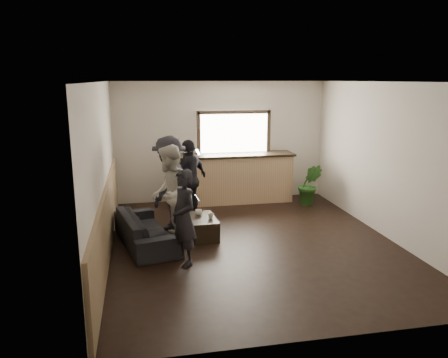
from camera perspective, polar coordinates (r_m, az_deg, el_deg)
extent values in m
cube|color=black|center=(7.85, 3.71, -8.33)|extent=(5.00, 6.00, 0.01)
cube|color=silver|center=(7.32, 4.03, 12.55)|extent=(5.00, 6.00, 0.01)
cube|color=beige|center=(10.35, -0.40, 4.91)|extent=(5.00, 0.01, 2.80)
cube|color=beige|center=(4.72, 13.26, -5.26)|extent=(5.00, 0.01, 2.80)
cube|color=beige|center=(7.24, -15.63, 0.94)|extent=(0.01, 6.00, 2.80)
cube|color=beige|center=(8.45, 20.50, 2.26)|extent=(0.01, 6.00, 2.80)
cube|color=#8F7251|center=(7.46, -15.00, -5.45)|extent=(0.06, 5.90, 1.10)
cube|color=tan|center=(10.26, 1.59, 0.00)|extent=(2.60, 0.60, 1.10)
cube|color=black|center=(10.14, 1.61, 3.17)|extent=(2.70, 0.68, 0.05)
cube|color=white|center=(10.34, 1.28, 6.02)|extent=(1.60, 0.06, 0.90)
cube|color=#3F3326|center=(10.27, 1.33, 8.71)|extent=(1.72, 0.08, 0.08)
cube|color=#3F3326|center=(10.17, -3.33, 5.88)|extent=(0.08, 0.08, 1.06)
cube|color=#3F3326|center=(10.53, 5.82, 6.08)|extent=(0.08, 0.08, 1.06)
imported|color=black|center=(7.83, -10.29, -6.47)|extent=(1.13, 1.98, 0.55)
cube|color=black|center=(8.09, -2.80, -6.27)|extent=(0.51, 0.86, 0.37)
imported|color=silver|center=(8.16, -3.33, -4.36)|extent=(0.18, 0.18, 0.10)
imported|color=silver|center=(7.94, -1.75, -4.85)|extent=(0.14, 0.14, 0.10)
imported|color=#2D6623|center=(10.20, 11.14, -0.71)|extent=(0.64, 0.58, 0.96)
imported|color=black|center=(6.80, -5.26, -5.03)|extent=(0.54, 0.64, 1.51)
cube|color=black|center=(6.81, -3.67, -2.39)|extent=(0.11, 0.10, 0.12)
cube|color=white|center=(6.80, -3.66, -2.37)|extent=(0.09, 0.09, 0.11)
imported|color=beige|center=(7.71, -7.13, -2.00)|extent=(0.80, 0.95, 1.74)
cube|color=black|center=(7.66, -5.52, -1.19)|extent=(0.10, 0.09, 0.12)
cube|color=white|center=(7.66, -5.52, -1.17)|extent=(0.09, 0.08, 0.11)
imported|color=black|center=(8.42, -7.11, -0.50)|extent=(1.12, 1.34, 1.80)
cube|color=black|center=(8.31, -5.73, 0.26)|extent=(0.11, 0.10, 0.12)
cube|color=white|center=(8.31, -5.72, 0.28)|extent=(0.10, 0.09, 0.11)
imported|color=black|center=(9.03, -4.47, -0.03)|extent=(0.97, 0.96, 1.65)
cube|color=black|center=(8.78, -3.43, 3.51)|extent=(0.12, 0.12, 0.12)
cube|color=white|center=(8.78, -3.42, 3.53)|extent=(0.10, 0.10, 0.11)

